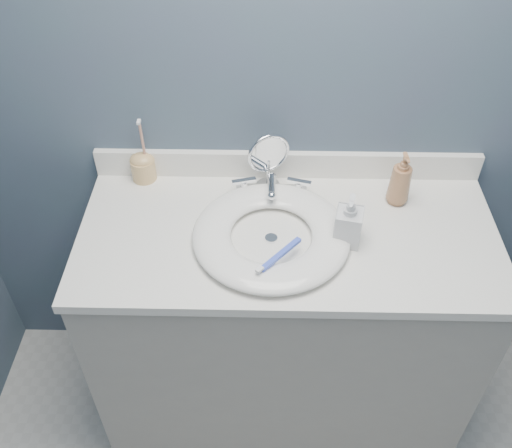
{
  "coord_description": "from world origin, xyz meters",
  "views": [
    {
      "loc": [
        -0.07,
        -0.21,
        2.03
      ],
      "look_at": [
        -0.09,
        0.94,
        0.94
      ],
      "focal_mm": 40.0,
      "sensor_mm": 36.0,
      "label": 1
    }
  ],
  "objects_px": {
    "soap_bottle_clear": "(349,220)",
    "toothbrush_holder": "(143,166)",
    "soap_bottle_amber": "(401,179)",
    "makeup_mirror": "(268,159)"
  },
  "relations": [
    {
      "from": "soap_bottle_amber",
      "to": "makeup_mirror",
      "type": "bearing_deg",
      "value": 166.81
    },
    {
      "from": "makeup_mirror",
      "to": "soap_bottle_amber",
      "type": "distance_m",
      "value": 0.4
    },
    {
      "from": "soap_bottle_clear",
      "to": "toothbrush_holder",
      "type": "xyz_separation_m",
      "value": [
        -0.62,
        0.27,
        -0.03
      ]
    },
    {
      "from": "soap_bottle_amber",
      "to": "soap_bottle_clear",
      "type": "height_order",
      "value": "soap_bottle_amber"
    },
    {
      "from": "makeup_mirror",
      "to": "soap_bottle_clear",
      "type": "distance_m",
      "value": 0.33
    },
    {
      "from": "soap_bottle_amber",
      "to": "toothbrush_holder",
      "type": "bearing_deg",
      "value": 168.42
    },
    {
      "from": "soap_bottle_clear",
      "to": "toothbrush_holder",
      "type": "relative_size",
      "value": 0.74
    },
    {
      "from": "makeup_mirror",
      "to": "toothbrush_holder",
      "type": "distance_m",
      "value": 0.4
    },
    {
      "from": "makeup_mirror",
      "to": "soap_bottle_clear",
      "type": "height_order",
      "value": "makeup_mirror"
    },
    {
      "from": "soap_bottle_amber",
      "to": "toothbrush_holder",
      "type": "xyz_separation_m",
      "value": [
        -0.79,
        0.1,
        -0.04
      ]
    }
  ]
}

